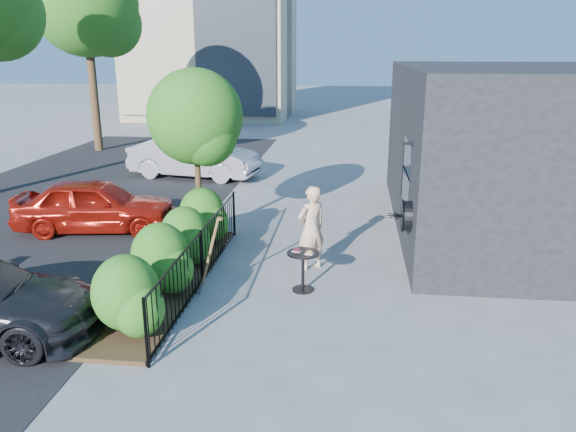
# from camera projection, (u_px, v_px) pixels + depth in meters

# --- Properties ---
(ground) EXTENTS (120.00, 120.00, 0.00)m
(ground) POSITION_uv_depth(u_px,v_px,m) (279.00, 288.00, 10.75)
(ground) COLOR gray
(ground) RESTS_ON ground
(shop_building) EXTENTS (6.22, 9.00, 4.00)m
(shop_building) POSITION_uv_depth(u_px,v_px,m) (523.00, 150.00, 13.85)
(shop_building) COLOR black
(shop_building) RESTS_ON ground
(fence) EXTENTS (0.05, 6.05, 1.10)m
(fence) POSITION_uv_depth(u_px,v_px,m) (202.00, 257.00, 10.76)
(fence) COLOR black
(fence) RESTS_ON ground
(planting_bed) EXTENTS (1.30, 6.00, 0.08)m
(planting_bed) POSITION_uv_depth(u_px,v_px,m) (168.00, 280.00, 10.99)
(planting_bed) COLOR #382616
(planting_bed) RESTS_ON ground
(shrubs) EXTENTS (1.10, 5.60, 1.24)m
(shrubs) POSITION_uv_depth(u_px,v_px,m) (173.00, 247.00, 10.88)
(shrubs) COLOR #1D6016
(shrubs) RESTS_ON ground
(patio_tree) EXTENTS (2.20, 2.20, 3.94)m
(patio_tree) POSITION_uv_depth(u_px,v_px,m) (198.00, 123.00, 12.83)
(patio_tree) COLOR #3F2B19
(patio_tree) RESTS_ON ground
(street) EXTENTS (9.00, 30.00, 0.01)m
(street) POSITION_uv_depth(u_px,v_px,m) (24.00, 227.00, 14.38)
(street) COLOR black
(street) RESTS_ON ground
(street_tree_far) EXTENTS (4.40, 4.40, 8.28)m
(street_tree_far) POSITION_uv_depth(u_px,v_px,m) (87.00, 10.00, 23.43)
(street_tree_far) COLOR #3F2B19
(street_tree_far) RESTS_ON ground
(cafe_table) EXTENTS (0.61, 0.61, 0.82)m
(cafe_table) POSITION_uv_depth(u_px,v_px,m) (303.00, 264.00, 10.48)
(cafe_table) COLOR black
(cafe_table) RESTS_ON ground
(woman) EXTENTS (0.76, 0.73, 1.76)m
(woman) POSITION_uv_depth(u_px,v_px,m) (311.00, 228.00, 11.46)
(woman) COLOR #DBB28E
(woman) RESTS_ON ground
(shovel) EXTENTS (0.52, 0.20, 1.54)m
(shovel) POSITION_uv_depth(u_px,v_px,m) (208.00, 260.00, 10.31)
(shovel) COLOR brown
(shovel) RESTS_ON ground
(car_red) EXTENTS (4.08, 2.11, 1.33)m
(car_red) POSITION_uv_depth(u_px,v_px,m) (96.00, 205.00, 13.93)
(car_red) COLOR #9E160D
(car_red) RESTS_ON ground
(car_silver) EXTENTS (4.74, 2.29, 1.50)m
(car_silver) POSITION_uv_depth(u_px,v_px,m) (194.00, 156.00, 19.73)
(car_silver) COLOR #A6A6AB
(car_silver) RESTS_ON ground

